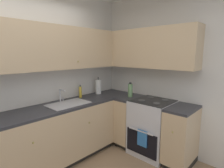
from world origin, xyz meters
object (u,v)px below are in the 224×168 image
at_px(paper_towel_roll, 98,87).
at_px(oil_bottle, 130,90).
at_px(soap_bottle, 80,92).
at_px(oven_range, 152,127).

height_order(paper_towel_roll, oil_bottle, paper_towel_roll).
distance_m(soap_bottle, oil_bottle, 0.89).
bearing_deg(oven_range, soap_bottle, 121.32).
bearing_deg(soap_bottle, paper_towel_roll, -2.76).
relative_size(oven_range, oil_bottle, 4.09).
distance_m(soap_bottle, paper_towel_roll, 0.42).
relative_size(paper_towel_roll, oil_bottle, 1.30).
distance_m(oven_range, paper_towel_roll, 1.24).
bearing_deg(oil_bottle, soap_bottle, 135.86).
bearing_deg(paper_towel_roll, soap_bottle, 177.24).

